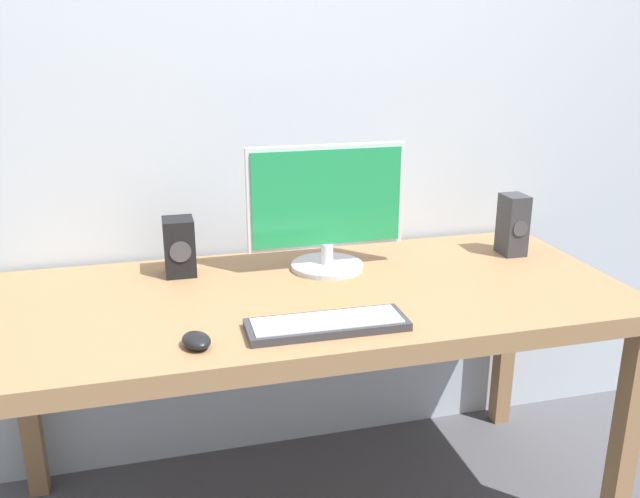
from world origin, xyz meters
TOP-DOWN VIEW (x-y plane):
  - wall_back at (0.00, 0.42)m, footprint 3.03×0.04m
  - desk at (0.00, 0.00)m, footprint 1.75×0.76m
  - monitor at (0.09, 0.17)m, footprint 0.47×0.22m
  - keyboard_primary at (-0.02, -0.25)m, footprint 0.39×0.13m
  - mouse at (-0.33, -0.26)m, footprint 0.08×0.10m
  - speaker_right at (0.70, 0.15)m, footprint 0.07×0.09m
  - speaker_left at (-0.33, 0.23)m, footprint 0.09×0.10m

SIDE VIEW (x-z plane):
  - desk at x=0.00m, z-range 0.30..1.04m
  - keyboard_primary at x=-0.02m, z-range 0.74..0.76m
  - mouse at x=-0.33m, z-range 0.74..0.77m
  - speaker_left at x=-0.33m, z-range 0.74..0.90m
  - speaker_right at x=0.70m, z-range 0.74..0.93m
  - monitor at x=0.09m, z-range 0.74..1.11m
  - wall_back at x=0.00m, z-range 0.00..3.00m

